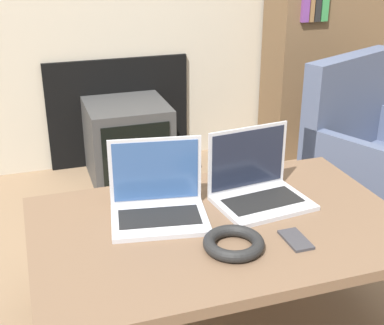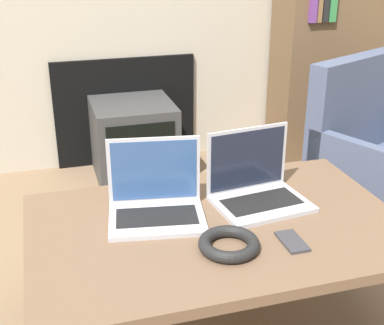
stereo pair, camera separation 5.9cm
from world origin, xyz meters
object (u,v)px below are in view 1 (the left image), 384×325
at_px(headphones, 234,243).
at_px(phone, 296,240).
at_px(tv, 128,141).
at_px(laptop_left, 158,200).
at_px(laptop_right, 257,185).
at_px(armchair, 366,136).

xyz_separation_m(headphones, phone, (0.20, -0.02, -0.01)).
relative_size(headphones, phone, 1.49).
bearing_deg(tv, headphones, -89.19).
bearing_deg(headphones, phone, -5.86).
bearing_deg(phone, headphones, 174.14).
bearing_deg(laptop_left, phone, -29.57).
height_order(laptop_right, tv, laptop_right).
distance_m(laptop_left, phone, 0.47).
xyz_separation_m(laptop_right, armchair, (0.90, 0.61, -0.14)).
bearing_deg(phone, armchair, 45.17).
xyz_separation_m(laptop_right, headphones, (-0.20, -0.27, -0.04)).
relative_size(laptop_right, tv, 0.76).
bearing_deg(laptop_left, tv, 92.74).
xyz_separation_m(headphones, tv, (-0.02, 1.49, -0.21)).
xyz_separation_m(phone, tv, (-0.22, 1.51, -0.20)).
bearing_deg(tv, laptop_left, -96.65).
distance_m(tv, armchair, 1.28).
distance_m(headphones, armchair, 1.41).
distance_m(laptop_left, armchair, 1.41).
bearing_deg(armchair, laptop_left, -178.49).
bearing_deg(headphones, armchair, 38.82).
height_order(tv, armchair, armchair).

